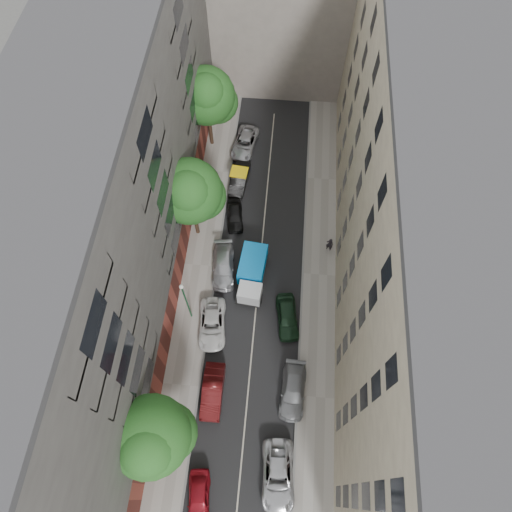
# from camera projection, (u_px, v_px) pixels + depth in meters

# --- Properties ---
(ground) EXTENTS (120.00, 120.00, 0.00)m
(ground) POSITION_uv_depth(u_px,v_px,m) (259.00, 270.00, 42.24)
(ground) COLOR #4C4C49
(ground) RESTS_ON ground
(road_surface) EXTENTS (8.00, 44.00, 0.02)m
(road_surface) POSITION_uv_depth(u_px,v_px,m) (259.00, 270.00, 42.23)
(road_surface) COLOR black
(road_surface) RESTS_ON ground
(sidewalk_left) EXTENTS (3.00, 44.00, 0.15)m
(sidewalk_left) POSITION_uv_depth(u_px,v_px,m) (201.00, 265.00, 42.40)
(sidewalk_left) COLOR gray
(sidewalk_left) RESTS_ON ground
(sidewalk_right) EXTENTS (3.00, 44.00, 0.15)m
(sidewalk_right) POSITION_uv_depth(u_px,v_px,m) (319.00, 275.00, 41.95)
(sidewalk_right) COLOR gray
(sidewalk_right) RESTS_ON ground
(building_left) EXTENTS (8.00, 44.00, 20.00)m
(building_left) POSITION_uv_depth(u_px,v_px,m) (113.00, 200.00, 33.86)
(building_left) COLOR #454341
(building_left) RESTS_ON ground
(building_right) EXTENTS (8.00, 44.00, 20.00)m
(building_right) POSITION_uv_depth(u_px,v_px,m) (412.00, 222.00, 32.95)
(building_right) COLOR #C1B496
(building_right) RESTS_ON ground
(tarp_truck) EXTENTS (2.59, 5.53, 2.47)m
(tarp_truck) POSITION_uv_depth(u_px,v_px,m) (252.00, 273.00, 40.59)
(tarp_truck) COLOR black
(tarp_truck) RESTS_ON ground
(car_left_0) EXTENTS (2.04, 4.10, 1.34)m
(car_left_0) POSITION_uv_depth(u_px,v_px,m) (199.00, 498.00, 32.90)
(car_left_0) COLOR maroon
(car_left_0) RESTS_ON ground
(car_left_1) EXTENTS (1.65, 4.59, 1.51)m
(car_left_1) POSITION_uv_depth(u_px,v_px,m) (213.00, 391.00, 36.37)
(car_left_1) COLOR #4C0F10
(car_left_1) RESTS_ON ground
(car_left_2) EXTENTS (2.74, 5.08, 1.35)m
(car_left_2) POSITION_uv_depth(u_px,v_px,m) (212.00, 324.00, 39.09)
(car_left_2) COLOR silver
(car_left_2) RESTS_ON ground
(car_left_3) EXTENTS (2.51, 5.08, 1.42)m
(car_left_3) POSITION_uv_depth(u_px,v_px,m) (223.00, 266.00, 41.66)
(car_left_3) COLOR #B1B2B6
(car_left_3) RESTS_ON ground
(car_left_4) EXTENTS (2.11, 3.99, 1.29)m
(car_left_4) POSITION_uv_depth(u_px,v_px,m) (235.00, 216.00, 44.31)
(car_left_4) COLOR black
(car_left_4) RESTS_ON ground
(car_left_5) EXTENTS (1.94, 4.48, 1.43)m
(car_left_5) POSITION_uv_depth(u_px,v_px,m) (239.00, 179.00, 46.29)
(car_left_5) COLOR black
(car_left_5) RESTS_ON ground
(car_left_6) EXTENTS (3.00, 5.17, 1.35)m
(car_left_6) POSITION_uv_depth(u_px,v_px,m) (245.00, 143.00, 48.57)
(car_left_6) COLOR #B3B3B8
(car_left_6) RESTS_ON ground
(car_right_0) EXTENTS (2.72, 5.27, 1.42)m
(car_right_0) POSITION_uv_depth(u_px,v_px,m) (278.00, 475.00, 33.57)
(car_right_0) COLOR #B9B9BE
(car_right_0) RESTS_ON ground
(car_right_1) EXTENTS (2.15, 4.84, 1.38)m
(car_right_1) POSITION_uv_depth(u_px,v_px,m) (293.00, 391.00, 36.44)
(car_right_1) COLOR slate
(car_right_1) RESTS_ON ground
(car_right_2) EXTENTS (2.42, 4.56, 1.48)m
(car_right_2) POSITION_uv_depth(u_px,v_px,m) (287.00, 317.00, 39.33)
(car_right_2) COLOR black
(car_right_2) RESTS_ON ground
(tree_near) EXTENTS (5.64, 5.41, 8.95)m
(tree_near) POSITION_uv_depth(u_px,v_px,m) (152.00, 438.00, 29.76)
(tree_near) COLOR #382619
(tree_near) RESTS_ON sidewalk_left
(tree_mid) EXTENTS (5.88, 5.69, 9.62)m
(tree_mid) POSITION_uv_depth(u_px,v_px,m) (190.00, 194.00, 38.31)
(tree_mid) COLOR #382619
(tree_mid) RESTS_ON sidewalk_left
(tree_far) EXTENTS (5.78, 5.58, 9.49)m
(tree_far) POSITION_uv_depth(u_px,v_px,m) (207.00, 98.00, 43.64)
(tree_far) COLOR #382619
(tree_far) RESTS_ON sidewalk_left
(lamp_post) EXTENTS (0.36, 0.36, 6.45)m
(lamp_post) POSITION_uv_depth(u_px,v_px,m) (185.00, 298.00, 36.48)
(lamp_post) COLOR #164F2C
(lamp_post) RESTS_ON sidewalk_left
(pedestrian) EXTENTS (0.76, 0.62, 1.79)m
(pedestrian) POSITION_uv_depth(u_px,v_px,m) (330.00, 244.00, 42.35)
(pedestrian) COLOR black
(pedestrian) RESTS_ON sidewalk_right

